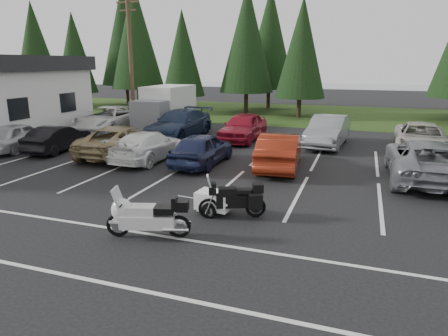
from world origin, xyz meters
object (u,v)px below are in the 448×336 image
car_far_3 (328,131)px  touring_motorcycle (148,213)px  car_near_2 (123,141)px  car_near_5 (280,151)px  car_near_0 (19,136)px  car_far_0 (108,119)px  car_near_3 (148,146)px  cargo_trailer (214,202)px  car_far_4 (421,138)px  car_far_2 (243,127)px  box_truck (163,108)px  car_near_1 (58,138)px  car_near_4 (202,149)px  car_near_6 (425,160)px  utility_pole (131,59)px  car_far_1 (179,124)px  adventure_motorcycle (232,196)px

car_far_3 → touring_motorcycle: size_ratio=2.02×
car_near_2 → car_far_3: car_far_3 is taller
car_near_5 → car_far_3: (1.55, 5.65, 0.05)m
car_near_0 → car_near_5: size_ratio=0.92×
touring_motorcycle → car_far_0: bearing=111.7°
car_near_3 → cargo_trailer: 7.65m
car_near_2 → touring_motorcycle: (5.98, -8.07, -0.07)m
car_far_4 → car_far_2: bearing=-178.2°
car_near_5 → box_truck: bearing=-44.6°
car_far_3 → car_near_1: bearing=-150.0°
car_far_0 → car_near_0: bearing=-102.3°
car_near_4 → car_far_2: bearing=-90.1°
car_near_3 → car_near_6: bearing=-175.1°
car_near_4 → car_near_5: 3.47m
car_near_6 → car_far_0: car_far_0 is taller
car_near_2 → touring_motorcycle: car_near_2 is taller
car_near_1 → car_far_0: size_ratio=0.68×
car_near_2 → cargo_trailer: size_ratio=3.58×
car_far_2 → car_far_4: bearing=1.2°
car_far_2 → utility_pole: bearing=169.9°
car_far_1 → touring_motorcycle: (5.50, -13.54, -0.15)m
car_near_2 → car_far_4: (14.02, 5.61, -0.01)m
car_far_0 → car_far_4: size_ratio=1.11×
car_far_4 → cargo_trailer: (-7.00, -11.49, -0.40)m
box_truck → car_near_2: (2.00, -8.08, -0.69)m
car_near_2 → car_near_5: car_near_5 is taller
box_truck → car_far_4: box_truck is taller
car_near_4 → car_far_4: size_ratio=0.80×
car_near_3 → car_far_4: car_far_4 is taller
car_near_5 → cargo_trailer: (-0.79, -6.05, -0.43)m
car_near_1 → cargo_trailer: 12.21m
car_far_2 → cargo_trailer: car_far_2 is taller
utility_pole → car_far_3: bearing=-7.5°
car_far_1 → adventure_motorcycle: bearing=-54.2°
car_far_2 → adventure_motorcycle: car_far_2 is taller
car_near_3 → car_near_6: (11.87, 0.65, 0.11)m
car_far_2 → touring_motorcycle: 13.90m
car_near_2 → car_far_1: size_ratio=0.95×
car_near_5 → car_far_0: (-12.66, 5.60, 0.05)m
car_near_1 → car_near_5: bearing=177.1°
utility_pole → car_far_0: 4.35m
car_near_0 → car_near_1: bearing=-172.7°
utility_pole → car_near_4: bearing=-43.5°
car_near_4 → car_near_3: bearing=1.8°
car_near_5 → car_near_3: bearing=-0.2°
car_near_0 → car_near_4: car_near_0 is taller
box_truck → car_near_4: (6.39, -8.47, -0.71)m
car_near_4 → cargo_trailer: (2.64, -5.50, -0.39)m
box_truck → car_near_4: 10.63m
car_near_0 → car_near_3: bearing=177.1°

